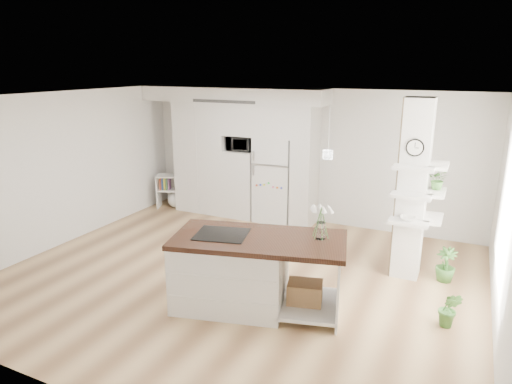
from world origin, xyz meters
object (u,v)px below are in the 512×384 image
Objects in this scene: bookshelf at (173,193)px; floor_plant_a at (450,309)px; refrigerator at (276,179)px; kitchen_island at (240,270)px.

bookshelf is 6.52m from floor_plant_a.
refrigerator is at bearing -18.04° from bookshelf.
kitchen_island is 4.96× the size of floor_plant_a.
refrigerator is 0.73× the size of kitchen_island.
refrigerator reaches higher than kitchen_island.
refrigerator is 3.61× the size of floor_plant_a.
kitchen_island is 4.71m from bookshelf.
refrigerator is 2.51m from bookshelf.
bookshelf is (-2.45, -0.17, -0.55)m from refrigerator.
floor_plant_a is at bearing -38.43° from refrigerator.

